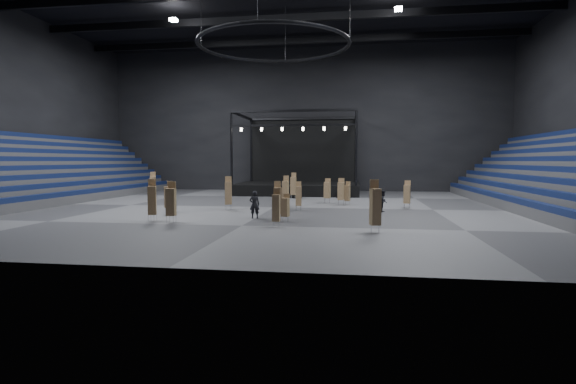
# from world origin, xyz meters

# --- Properties ---
(floor) EXTENTS (50.00, 50.00, 0.00)m
(floor) POSITION_xyz_m (0.00, 0.00, 0.00)
(floor) COLOR #525255
(floor) RESTS_ON ground
(wall_back) EXTENTS (50.00, 0.20, 18.00)m
(wall_back) POSITION_xyz_m (0.00, 21.00, 9.00)
(wall_back) COLOR black
(wall_back) RESTS_ON ground
(wall_front) EXTENTS (50.00, 0.20, 18.00)m
(wall_front) POSITION_xyz_m (0.00, -21.00, 9.00)
(wall_front) COLOR black
(wall_front) RESTS_ON ground
(bleachers_left) EXTENTS (7.20, 40.00, 6.40)m
(bleachers_left) POSITION_xyz_m (-22.94, 0.00, 1.73)
(bleachers_left) COLOR #474749
(bleachers_left) RESTS_ON floor
(stage) EXTENTS (14.00, 10.00, 9.20)m
(stage) POSITION_xyz_m (0.00, 16.24, 1.45)
(stage) COLOR black
(stage) RESTS_ON floor
(truss_ring) EXTENTS (12.30, 12.30, 5.15)m
(truss_ring) POSITION_xyz_m (-0.00, 0.00, 13.00)
(truss_ring) COLOR black
(truss_ring) RESTS_ON ceiling
(flight_case_left) EXTENTS (1.14, 0.61, 0.74)m
(flight_case_left) POSITION_xyz_m (-1.06, 10.20, 0.37)
(flight_case_left) COLOR black
(flight_case_left) RESTS_ON floor
(flight_case_mid) EXTENTS (1.21, 0.62, 0.80)m
(flight_case_mid) POSITION_xyz_m (0.61, 9.06, 0.40)
(flight_case_mid) COLOR black
(flight_case_mid) RESTS_ON floor
(flight_case_right) EXTENTS (1.19, 0.65, 0.77)m
(flight_case_right) POSITION_xyz_m (5.26, 10.31, 0.38)
(flight_case_right) COLOR black
(flight_case_right) RESTS_ON floor
(chair_stack_0) EXTENTS (0.51, 0.51, 2.03)m
(chair_stack_0) POSITION_xyz_m (5.89, 2.83, 1.06)
(chair_stack_0) COLOR silver
(chair_stack_0) RESTS_ON floor
(chair_stack_1) EXTENTS (0.62, 0.62, 2.81)m
(chair_stack_1) POSITION_xyz_m (7.58, -11.99, 1.42)
(chair_stack_1) COLOR silver
(chair_stack_1) RESTS_ON floor
(chair_stack_2) EXTENTS (0.58, 0.58, 2.31)m
(chair_stack_2) POSITION_xyz_m (5.34, 2.59, 1.24)
(chair_stack_2) COLOR silver
(chair_stack_2) RESTS_ON floor
(chair_stack_3) EXTENTS (0.61, 0.61, 2.21)m
(chair_stack_3) POSITION_xyz_m (4.06, 4.30, 1.19)
(chair_stack_3) COLOR silver
(chair_stack_3) RESTS_ON floor
(chair_stack_4) EXTENTS (0.66, 0.66, 2.71)m
(chair_stack_4) POSITION_xyz_m (-13.00, 5.43, 1.40)
(chair_stack_4) COLOR silver
(chair_stack_4) RESTS_ON floor
(chair_stack_5) EXTENTS (0.60, 0.60, 2.22)m
(chair_stack_5) POSITION_xyz_m (10.62, 0.65, 1.18)
(chair_stack_5) COLOR silver
(chair_stack_5) RESTS_ON floor
(chair_stack_6) EXTENTS (0.62, 0.62, 2.64)m
(chair_stack_6) POSITION_xyz_m (-6.08, -9.39, 1.35)
(chair_stack_6) COLOR silver
(chair_stack_6) RESTS_ON floor
(chair_stack_7) EXTENTS (0.56, 0.56, 2.62)m
(chair_stack_7) POSITION_xyz_m (0.49, 8.01, 1.35)
(chair_stack_7) COLOR silver
(chair_stack_7) RESTS_ON floor
(chair_stack_8) EXTENTS (0.56, 0.56, 2.49)m
(chair_stack_8) POSITION_xyz_m (1.63, -7.64, 1.27)
(chair_stack_8) COLOR silver
(chair_stack_8) RESTS_ON floor
(chair_stack_9) EXTENTS (0.51, 0.51, 2.21)m
(chair_stack_9) POSITION_xyz_m (2.26, -2.01, 1.15)
(chair_stack_9) COLOR silver
(chair_stack_9) RESTS_ON floor
(chair_stack_10) EXTENTS (0.42, 0.42, 2.23)m
(chair_stack_10) POSITION_xyz_m (2.09, -10.80, 1.14)
(chair_stack_10) COLOR silver
(chair_stack_10) RESTS_ON floor
(chair_stack_11) EXTENTS (0.52, 0.52, 2.56)m
(chair_stack_11) POSITION_xyz_m (0.84, 0.65, 1.30)
(chair_stack_11) COLOR silver
(chair_stack_11) RESTS_ON floor
(chair_stack_12) EXTENTS (0.54, 0.54, 2.32)m
(chair_stack_12) POSITION_xyz_m (-6.83, -5.09, 1.21)
(chair_stack_12) COLOR silver
(chair_stack_12) RESTS_ON floor
(chair_stack_13) EXTENTS (0.60, 0.60, 2.52)m
(chair_stack_13) POSITION_xyz_m (-4.60, -9.92, 1.32)
(chair_stack_13) COLOR silver
(chair_stack_13) RESTS_ON floor
(chair_stack_14) EXTENTS (0.51, 0.51, 1.76)m
(chair_stack_14) POSITION_xyz_m (2.27, -8.59, 0.95)
(chair_stack_14) COLOR silver
(chair_stack_14) RESTS_ON floor
(chair_stack_15) EXTENTS (0.63, 0.63, 2.58)m
(chair_stack_15) POSITION_xyz_m (-3.15, -2.39, 1.34)
(chair_stack_15) COLOR silver
(chair_stack_15) RESTS_ON floor
(man_center) EXTENTS (0.77, 0.62, 1.82)m
(man_center) POSITION_xyz_m (-0.01, -7.11, 0.91)
(man_center) COLOR black
(man_center) RESTS_ON floor
(crew_member) EXTENTS (0.88, 0.97, 1.62)m
(crew_member) POSITION_xyz_m (8.59, -2.21, 0.81)
(crew_member) COLOR black
(crew_member) RESTS_ON floor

